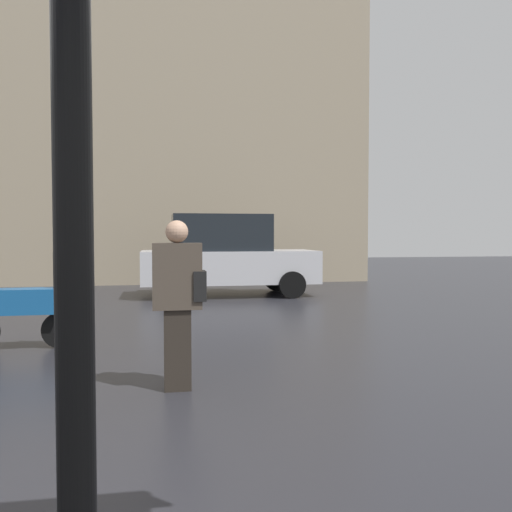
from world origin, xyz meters
TOP-DOWN VIEW (x-y plane):
  - pedestrian_with_bag at (0.84, 2.77)m, footprint 0.49×0.24m
  - parked_scooter at (-1.12, 4.93)m, footprint 1.42×0.32m
  - parked_car_left at (2.25, 10.41)m, footprint 4.13×1.85m
  - building_block at (0.00, 14.75)m, footprint 14.16×2.53m

SIDE VIEW (x-z plane):
  - parked_scooter at x=-1.12m, z-range -0.06..1.17m
  - pedestrian_with_bag at x=0.84m, z-range 0.11..1.69m
  - parked_car_left at x=2.25m, z-range 0.00..1.93m
  - building_block at x=0.00m, z-range 0.00..12.91m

